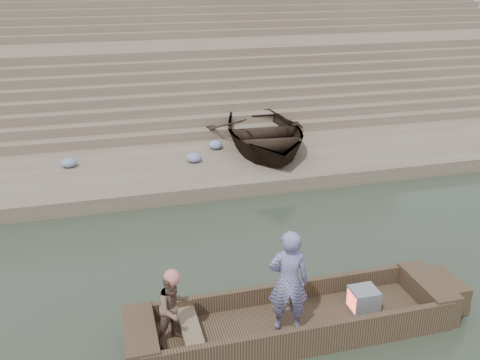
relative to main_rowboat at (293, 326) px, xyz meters
name	(u,v)px	position (x,y,z in m)	size (l,w,h in m)	color
ground	(360,339)	(1.02, -0.46, -0.11)	(120.00, 120.00, 0.00)	#2C3729
lower_landing	(238,164)	(1.02, 7.54, 0.09)	(32.00, 4.00, 0.40)	gray
mid_landing	(193,77)	(1.02, 15.04, 1.29)	(32.00, 3.00, 2.80)	gray
upper_landing	(168,30)	(1.02, 22.04, 2.49)	(32.00, 3.00, 5.20)	gray
ghat_steps	(186,61)	(1.02, 16.73, 1.69)	(32.00, 11.00, 5.20)	gray
main_rowboat	(293,326)	(0.00, 0.00, 0.00)	(5.00, 1.30, 0.22)	brown
rowboat_trim	(305,315)	(0.21, -0.01, 0.20)	(6.04, 2.63, 1.91)	brown
standing_man	(288,281)	(-0.18, -0.14, 1.01)	(0.66, 0.43, 1.80)	navy
rowing_man	(174,308)	(-2.00, 0.02, 0.73)	(0.60, 0.47, 1.24)	#277758
television	(363,299)	(1.27, 0.00, 0.31)	(0.46, 0.42, 0.40)	gray
beached_rowboat	(264,133)	(2.02, 8.16, 0.80)	(3.52, 4.94, 1.02)	#2D2116
cloth_bundles	(161,155)	(-1.21, 8.07, 0.42)	(4.86, 1.44, 0.26)	#3F5999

